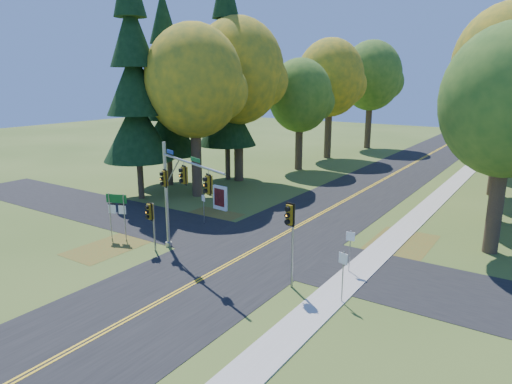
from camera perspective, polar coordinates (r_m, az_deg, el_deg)
The scene contains 29 objects.
ground at distance 25.85m, azimuth -1.92°, elevation -8.19°, with size 160.00×160.00×0.00m, color #36501C.
road_main at distance 25.85m, azimuth -1.92°, elevation -8.17°, with size 8.00×160.00×0.02m, color black.
road_cross at distance 27.38m, azimuth 0.54°, elevation -6.86°, with size 60.00×6.00×0.02m, color black.
centerline_left at distance 25.89m, azimuth -2.10°, elevation -8.09°, with size 0.10×160.00×0.01m, color gold.
centerline_right at distance 25.79m, azimuth -1.73°, elevation -8.19°, with size 0.10×160.00×0.01m, color gold.
sidewalk_east at distance 23.08m, azimuth 10.96°, elevation -11.21°, with size 1.60×160.00×0.06m, color #9E998E.
leaf_patch_w_near at distance 32.61m, azimuth -7.14°, elevation -3.51°, with size 4.00×6.00×0.00m, color brown.
leaf_patch_e at distance 28.17m, azimuth 16.90°, elevation -6.90°, with size 3.50×8.00×0.00m, color brown.
leaf_patch_w_far at distance 28.75m, azimuth -17.86°, elevation -6.54°, with size 3.00×5.00×0.00m, color brown.
tree_w_a at distance 38.21m, azimuth -7.59°, elevation 13.48°, with size 8.00×8.00×14.15m.
tree_e_a at distance 28.33m, azimuth 29.23°, elevation 9.77°, with size 7.20×7.20×12.73m.
tree_w_b at distance 44.00m, azimuth -2.12°, elevation 14.79°, with size 8.60×8.60×15.38m.
tree_e_b at distance 35.14m, azimuth 29.34°, elevation 10.85°, with size 7.60×7.60×13.33m.
tree_w_c at distance 49.83m, azimuth 5.63°, elevation 11.86°, with size 6.80×6.80×11.91m.
tree_e_c at distance 43.32m, azimuth 29.13°, elevation 13.49°, with size 8.80×8.80×15.79m.
tree_w_d at distance 57.87m, azimuth 9.35°, elevation 13.85°, with size 8.20×8.20×14.56m.
tree_e_d at distance 52.53m, azimuth 29.07°, elevation 10.63°, with size 7.00×7.00×12.32m.
tree_w_e at distance 67.52m, azimuth 14.28°, elevation 13.86°, with size 8.40×8.40×14.97m.
pine_a at distance 38.18m, azimuth -14.92°, elevation 12.68°, with size 5.60×5.60×19.48m.
pine_b at distance 42.74m, azimuth -11.11°, elevation 11.61°, with size 5.60×5.60×17.31m.
pine_c at distance 44.53m, azimuth -3.71°, elevation 13.89°, with size 5.60×5.60×20.56m.
traffic_mast at distance 25.31m, azimuth -9.76°, elevation 0.72°, with size 6.46×2.76×6.28m.
east_signal_pole at distance 21.17m, azimuth 4.33°, elevation -4.03°, with size 0.49×0.57×4.25m.
ped_signal_pole at distance 26.67m, azimuth -13.04°, elevation -2.85°, with size 0.46×0.54×2.95m.
route_sign_cluster at distance 29.34m, azimuth -16.99°, elevation -1.80°, with size 1.31×0.51×2.95m.
info_kiosk at distance 34.78m, azimuth -4.51°, elevation -0.74°, with size 1.37×0.36×1.87m.
reg_sign_e_north at distance 23.91m, azimuth 11.69°, elevation -6.37°, with size 0.43×0.13×2.28m.
reg_sign_e_south at distance 20.70m, azimuth 10.81°, elevation -9.28°, with size 0.46×0.16×2.44m.
reg_sign_w at distance 31.53m, azimuth -6.57°, elevation -1.43°, with size 0.38×0.15×2.08m.
Camera 1 is at (13.98, -19.43, 9.77)m, focal length 32.00 mm.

